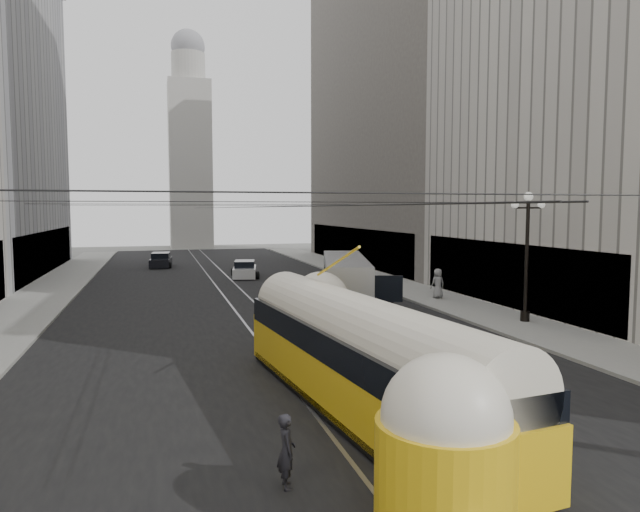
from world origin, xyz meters
TOP-DOWN VIEW (x-y plane):
  - road at (0.00, 32.50)m, footprint 20.00×85.00m
  - sidewalk_left at (-12.00, 36.00)m, footprint 4.00×72.00m
  - sidewalk_right at (12.00, 36.00)m, footprint 4.00×72.00m
  - rail_left at (-0.75, 32.50)m, footprint 0.12×85.00m
  - rail_right at (0.75, 32.50)m, footprint 0.12×85.00m
  - building_right_far at (20.00, 48.00)m, footprint 12.60×32.60m
  - distant_tower at (0.00, 80.00)m, footprint 6.00×6.00m
  - lamppost_right_mid at (12.60, 18.00)m, footprint 1.86×0.44m
  - catenary at (0.12, 31.49)m, footprint 25.00×72.00m
  - streetcar at (0.50, 8.75)m, footprint 3.84×15.16m
  - city_bus at (5.69, 25.45)m, footprint 5.27×11.62m
  - sedan_white_far at (2.08, 41.03)m, footprint 2.58×4.68m
  - sedan_dark_far at (-4.56, 51.72)m, footprint 2.27×4.66m
  - pedestrian_crossing_a at (-2.41, 5.00)m, footprint 0.38×0.57m
  - pedestrian_sidewalk_right at (11.89, 25.79)m, footprint 0.94×0.62m

SIDE VIEW (x-z plane):
  - road at x=0.00m, z-range -0.01..0.01m
  - rail_left at x=-0.75m, z-range -0.02..0.02m
  - rail_right at x=0.75m, z-range -0.02..0.02m
  - sidewalk_left at x=-12.00m, z-range 0.00..0.15m
  - sidewalk_right at x=12.00m, z-range 0.00..0.15m
  - sedan_white_far at x=2.08m, z-range -0.07..1.33m
  - sedan_dark_far at x=-4.56m, z-range -0.07..1.36m
  - pedestrian_crossing_a at x=-2.41m, z-range 0.00..1.56m
  - pedestrian_sidewalk_right at x=11.89m, z-range 0.15..2.00m
  - city_bus at x=5.69m, z-range 0.14..2.99m
  - streetcar at x=0.50m, z-range -0.04..3.28m
  - lamppost_right_mid at x=12.60m, z-range 0.56..6.93m
  - catenary at x=0.12m, z-range 5.77..6.00m
  - distant_tower at x=0.00m, z-range -0.71..30.65m
  - building_right_far at x=20.00m, z-range 0.01..32.61m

